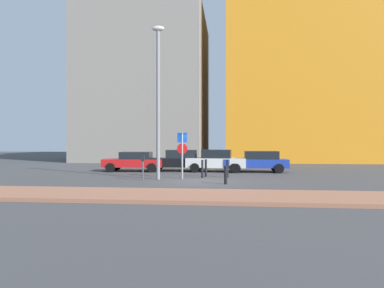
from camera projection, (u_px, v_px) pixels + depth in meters
ground_plane at (202, 181)px, 18.09m from camera, size 120.00×120.00×0.00m
sidewalk_brick at (190, 196)px, 12.66m from camera, size 40.00×3.05×0.14m
parked_car_red at (134, 161)px, 24.63m from camera, size 4.34×2.08×1.39m
parked_car_black at (178, 160)px, 24.79m from camera, size 4.29×2.14×1.53m
parked_car_white at (216, 160)px, 24.28m from camera, size 4.23×2.15×1.56m
parked_car_blue at (257, 161)px, 23.97m from camera, size 4.45×2.04×1.47m
parking_sign_post at (182, 150)px, 19.47m from camera, size 0.60×0.10×2.63m
parking_meter at (143, 164)px, 18.68m from camera, size 0.18×0.14×1.33m
street_lamp at (158, 91)px, 19.17m from camera, size 0.70×0.36×8.55m
traffic_bollard_near at (226, 175)px, 16.87m from camera, size 0.16×0.16×0.92m
traffic_bollard_mid at (227, 169)px, 20.21m from camera, size 0.14×0.14×1.05m
traffic_bollard_far at (206, 168)px, 20.68m from camera, size 0.14×0.14×1.04m
traffic_bollard_edge at (202, 169)px, 19.94m from camera, size 0.13×0.13×1.05m
building_colorful_midrise at (292, 31)px, 41.59m from camera, size 15.84×16.12×31.15m
building_under_construction at (149, 89)px, 41.97m from camera, size 13.62×15.29×17.33m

